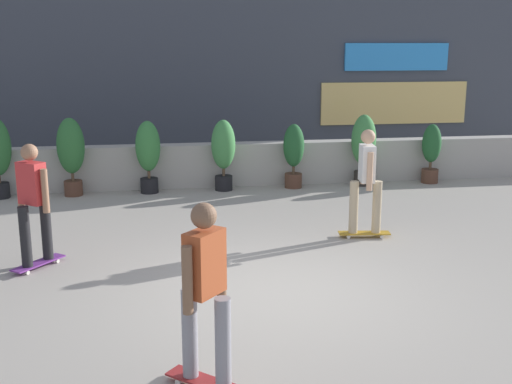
{
  "coord_description": "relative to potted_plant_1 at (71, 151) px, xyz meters",
  "views": [
    {
      "loc": [
        -1.4,
        -7.22,
        2.99
      ],
      "look_at": [
        0.0,
        1.5,
        0.9
      ],
      "focal_mm": 44.77,
      "sensor_mm": 36.0,
      "label": 1
    }
  ],
  "objects": [
    {
      "name": "skater_by_wall_right",
      "position": [
        0.02,
        -4.23,
        0.04
      ],
      "size": [
        0.65,
        0.75,
        1.7
      ],
      "color": "#72338C",
      "rests_on": "ground"
    },
    {
      "name": "building_backdrop",
      "position": [
        3.04,
        4.45,
        2.34
      ],
      "size": [
        20.0,
        2.08,
        6.5
      ],
      "color": "#424751",
      "rests_on": "ground"
    },
    {
      "name": "skater_far_left",
      "position": [
        4.82,
        -3.59,
        0.04
      ],
      "size": [
        0.82,
        0.56,
        1.7
      ],
      "color": "#BF8C26",
      "rests_on": "ground"
    },
    {
      "name": "potted_plant_3",
      "position": [
        3.01,
        0.0,
        -0.07
      ],
      "size": [
        0.49,
        0.49,
        1.45
      ],
      "color": "black",
      "rests_on": "ground"
    },
    {
      "name": "potted_plant_1",
      "position": [
        0.0,
        0.0,
        0.0
      ],
      "size": [
        0.54,
        0.54,
        1.55
      ],
      "color": "brown",
      "rests_on": "ground"
    },
    {
      "name": "skater_foreground",
      "position": [
        2.01,
        -7.69,
        0.04
      ],
      "size": [
        0.73,
        0.68,
        1.7
      ],
      "color": "maroon",
      "rests_on": "ground"
    },
    {
      "name": "potted_plant_4",
      "position": [
        4.47,
        0.0,
        -0.15
      ],
      "size": [
        0.43,
        0.43,
        1.34
      ],
      "color": "brown",
      "rests_on": "ground"
    },
    {
      "name": "potted_plant_2",
      "position": [
        1.49,
        0.0,
        -0.06
      ],
      "size": [
        0.49,
        0.49,
        1.46
      ],
      "color": "black",
      "rests_on": "ground"
    },
    {
      "name": "potted_plant_6",
      "position": [
        7.5,
        0.0,
        -0.2
      ],
      "size": [
        0.4,
        0.4,
        1.28
      ],
      "color": "brown",
      "rests_on": "ground"
    },
    {
      "name": "ground_plane",
      "position": [
        3.03,
        -5.55,
        -0.91
      ],
      "size": [
        48.0,
        48.0,
        0.0
      ],
      "primitive_type": "plane",
      "color": "#A8A093"
    },
    {
      "name": "potted_plant_5",
      "position": [
        5.98,
        0.0,
        -0.03
      ],
      "size": [
        0.52,
        0.52,
        1.51
      ],
      "color": "#2D2823",
      "rests_on": "ground"
    },
    {
      "name": "planter_wall",
      "position": [
        3.03,
        0.45,
        -0.46
      ],
      "size": [
        18.0,
        0.4,
        0.9
      ],
      "primitive_type": "cube",
      "color": "#B2ADA3",
      "rests_on": "ground"
    }
  ]
}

